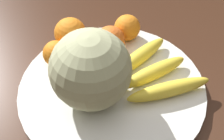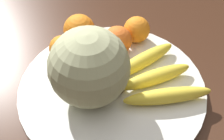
{
  "view_description": "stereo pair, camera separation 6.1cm",
  "coord_description": "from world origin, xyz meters",
  "px_view_note": "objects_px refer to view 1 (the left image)",
  "views": [
    {
      "loc": [
        -0.43,
        0.04,
        1.28
      ],
      "look_at": [
        -0.03,
        -0.04,
        0.83
      ],
      "focal_mm": 50.0,
      "sensor_mm": 36.0,
      "label": 1
    },
    {
      "loc": [
        -0.44,
        -0.02,
        1.28
      ],
      "look_at": [
        -0.03,
        -0.04,
        0.83
      ],
      "focal_mm": 50.0,
      "sensor_mm": 36.0,
      "label": 2
    }
  ],
  "objects_px": {
    "orange_front_right": "(110,40)",
    "orange_mid_center": "(127,28)",
    "orange_front_left": "(70,33)",
    "banana_bunch": "(153,73)",
    "produce_tag": "(80,63)",
    "kitchen_table": "(92,110)",
    "melon": "(91,70)",
    "fruit_bowl": "(112,89)",
    "orange_back_left": "(56,54)"
  },
  "relations": [
    {
      "from": "orange_front_right",
      "to": "orange_mid_center",
      "type": "distance_m",
      "value": 0.06
    },
    {
      "from": "orange_front_left",
      "to": "orange_mid_center",
      "type": "distance_m",
      "value": 0.13
    },
    {
      "from": "orange_front_left",
      "to": "orange_front_right",
      "type": "bearing_deg",
      "value": -112.82
    },
    {
      "from": "banana_bunch",
      "to": "produce_tag",
      "type": "relative_size",
      "value": 1.94
    },
    {
      "from": "kitchen_table",
      "to": "melon",
      "type": "relative_size",
      "value": 10.84
    },
    {
      "from": "orange_front_right",
      "to": "produce_tag",
      "type": "distance_m",
      "value": 0.09
    },
    {
      "from": "orange_mid_center",
      "to": "fruit_bowl",
      "type": "bearing_deg",
      "value": 155.77
    },
    {
      "from": "orange_back_left",
      "to": "orange_front_right",
      "type": "bearing_deg",
      "value": -83.03
    },
    {
      "from": "banana_bunch",
      "to": "orange_front_right",
      "type": "relative_size",
      "value": 3.11
    },
    {
      "from": "orange_front_right",
      "to": "produce_tag",
      "type": "relative_size",
      "value": 0.62
    },
    {
      "from": "fruit_bowl",
      "to": "orange_front_left",
      "type": "bearing_deg",
      "value": 25.66
    },
    {
      "from": "kitchen_table",
      "to": "orange_front_right",
      "type": "height_order",
      "value": "orange_front_right"
    },
    {
      "from": "kitchen_table",
      "to": "fruit_bowl",
      "type": "height_order",
      "value": "fruit_bowl"
    },
    {
      "from": "orange_back_left",
      "to": "orange_front_left",
      "type": "bearing_deg",
      "value": -36.11
    },
    {
      "from": "orange_mid_center",
      "to": "orange_back_left",
      "type": "relative_size",
      "value": 1.07
    },
    {
      "from": "melon",
      "to": "orange_front_right",
      "type": "distance_m",
      "value": 0.14
    },
    {
      "from": "fruit_bowl",
      "to": "orange_front_left",
      "type": "distance_m",
      "value": 0.16
    },
    {
      "from": "orange_front_right",
      "to": "orange_back_left",
      "type": "height_order",
      "value": "orange_front_right"
    },
    {
      "from": "fruit_bowl",
      "to": "orange_front_left",
      "type": "height_order",
      "value": "orange_front_left"
    },
    {
      "from": "melon",
      "to": "kitchen_table",
      "type": "bearing_deg",
      "value": 0.11
    },
    {
      "from": "fruit_bowl",
      "to": "orange_back_left",
      "type": "height_order",
      "value": "orange_back_left"
    },
    {
      "from": "orange_front_right",
      "to": "orange_mid_center",
      "type": "relative_size",
      "value": 1.07
    },
    {
      "from": "orange_front_right",
      "to": "produce_tag",
      "type": "height_order",
      "value": "orange_front_right"
    },
    {
      "from": "orange_mid_center",
      "to": "produce_tag",
      "type": "relative_size",
      "value": 0.58
    },
    {
      "from": "kitchen_table",
      "to": "produce_tag",
      "type": "bearing_deg",
      "value": 15.15
    },
    {
      "from": "melon",
      "to": "orange_front_left",
      "type": "distance_m",
      "value": 0.16
    },
    {
      "from": "orange_front_left",
      "to": "orange_front_right",
      "type": "relative_size",
      "value": 1.12
    },
    {
      "from": "melon",
      "to": "orange_back_left",
      "type": "bearing_deg",
      "value": 30.06
    },
    {
      "from": "banana_bunch",
      "to": "produce_tag",
      "type": "distance_m",
      "value": 0.16
    },
    {
      "from": "banana_bunch",
      "to": "orange_front_right",
      "type": "bearing_deg",
      "value": 105.28
    },
    {
      "from": "melon",
      "to": "orange_front_left",
      "type": "height_order",
      "value": "melon"
    },
    {
      "from": "fruit_bowl",
      "to": "produce_tag",
      "type": "distance_m",
      "value": 0.1
    },
    {
      "from": "banana_bunch",
      "to": "fruit_bowl",
      "type": "bearing_deg",
      "value": 163.9
    },
    {
      "from": "kitchen_table",
      "to": "orange_front_left",
      "type": "height_order",
      "value": "orange_front_left"
    },
    {
      "from": "kitchen_table",
      "to": "orange_mid_center",
      "type": "height_order",
      "value": "orange_mid_center"
    },
    {
      "from": "produce_tag",
      "to": "banana_bunch",
      "type": "bearing_deg",
      "value": -130.56
    },
    {
      "from": "kitchen_table",
      "to": "produce_tag",
      "type": "distance_m",
      "value": 0.12
    },
    {
      "from": "orange_front_right",
      "to": "produce_tag",
      "type": "bearing_deg",
      "value": 110.76
    },
    {
      "from": "banana_bunch",
      "to": "orange_back_left",
      "type": "height_order",
      "value": "orange_back_left"
    },
    {
      "from": "banana_bunch",
      "to": "orange_back_left",
      "type": "xyz_separation_m",
      "value": [
        0.09,
        0.19,
        0.01
      ]
    },
    {
      "from": "orange_front_right",
      "to": "fruit_bowl",
      "type": "bearing_deg",
      "value": 170.76
    },
    {
      "from": "orange_front_left",
      "to": "orange_back_left",
      "type": "relative_size",
      "value": 1.28
    },
    {
      "from": "orange_front_left",
      "to": "orange_back_left",
      "type": "bearing_deg",
      "value": 143.89
    },
    {
      "from": "melon",
      "to": "orange_back_left",
      "type": "distance_m",
      "value": 0.13
    },
    {
      "from": "orange_front_right",
      "to": "orange_back_left",
      "type": "xyz_separation_m",
      "value": [
        -0.01,
        0.12,
        -0.0
      ]
    },
    {
      "from": "melon",
      "to": "banana_bunch",
      "type": "height_order",
      "value": "melon"
    },
    {
      "from": "orange_mid_center",
      "to": "banana_bunch",
      "type": "bearing_deg",
      "value": -170.65
    },
    {
      "from": "fruit_bowl",
      "to": "produce_tag",
      "type": "bearing_deg",
      "value": 36.45
    },
    {
      "from": "fruit_bowl",
      "to": "banana_bunch",
      "type": "xyz_separation_m",
      "value": [
        0.01,
        -0.09,
        0.02
      ]
    },
    {
      "from": "kitchen_table",
      "to": "banana_bunch",
      "type": "bearing_deg",
      "value": -98.76
    }
  ]
}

